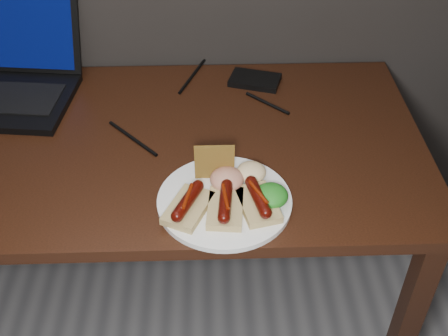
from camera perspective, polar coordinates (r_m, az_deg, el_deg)
desk at (r=1.41m, az=-9.11°, el=-0.08°), size 1.40×0.70×0.75m
laptop at (r=1.59m, az=-21.08°, el=8.93°), size 0.38×0.38×0.25m
hard_drive at (r=1.55m, az=3.16°, el=8.90°), size 0.15×0.12×0.02m
desk_cables at (r=1.47m, az=-9.66°, el=6.26°), size 0.91×0.47×0.01m
plate at (r=1.17m, az=0.05°, el=-3.35°), size 0.32×0.32×0.01m
bread_sausage_left at (r=1.13m, az=-3.68°, el=-3.75°), size 0.11×0.13×0.04m
bread_sausage_center at (r=1.13m, az=0.14°, el=-3.80°), size 0.08×0.12×0.04m
bread_sausage_right at (r=1.14m, az=3.46°, el=-3.36°), size 0.09×0.13×0.04m
crispbread at (r=1.19m, az=-0.97°, el=0.61°), size 0.09×0.01×0.08m
salad_greens at (r=1.15m, az=4.82°, el=-2.80°), size 0.07×0.07×0.04m
salsa_mound at (r=1.18m, az=0.29°, el=-1.13°), size 0.07×0.07×0.04m
coleslaw_mound at (r=1.20m, az=2.78°, el=-0.41°), size 0.06×0.06×0.04m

